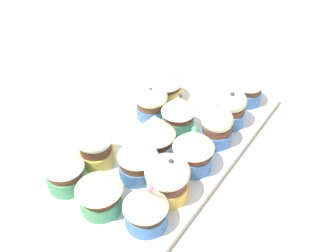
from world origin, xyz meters
TOP-DOWN VIEW (x-y plane):
  - ground_plane at (0.00, 0.00)cm, footprint 180.00×180.00cm
  - baking_tray at (0.00, 0.00)cm, footprint 42.69×23.10cm
  - cupcake_0 at (-15.62, -6.87)cm, footprint 6.26×6.26cm
  - cupcake_1 at (-9.94, -6.57)cm, footprint 6.48×6.48cm
  - cupcake_2 at (-3.01, -6.67)cm, footprint 6.44×6.44cm
  - cupcake_3 at (4.02, -6.86)cm, footprint 5.24×5.24cm
  - cupcake_4 at (9.57, -6.52)cm, footprint 5.32×5.32cm
  - cupcake_5 at (16.79, -6.38)cm, footprint 5.44×5.44cm
  - cupcake_6 at (-17.07, -0.06)cm, footprint 6.67×6.67cm
  - cupcake_7 at (-9.14, -0.68)cm, footprint 6.16×6.16cm
  - cupcake_8 at (-3.59, 0.37)cm, footprint 6.49×6.49cm
  - cupcake_9 at (3.12, -0.09)cm, footprint 5.84×5.84cm
  - cupcake_10 at (-16.72, 6.96)cm, footprint 5.95×5.95cm
  - cupcake_11 at (-10.48, 6.58)cm, footprint 5.74×5.74cm
  - cupcake_12 at (3.39, 5.90)cm, footprint 5.89×5.89cm
  - cupcake_13 at (9.27, 6.78)cm, footprint 6.26×6.26cm
  - napkin at (31.70, 3.01)cm, footprint 16.76×17.68cm

SIDE VIEW (x-z plane):
  - ground_plane at x=0.00cm, z-range -3.00..0.00cm
  - napkin at x=31.70cm, z-range 0.00..0.60cm
  - baking_tray at x=0.00cm, z-range 0.00..1.20cm
  - cupcake_12 at x=3.39cm, z-range 1.24..7.69cm
  - cupcake_3 at x=4.02cm, z-range 1.21..7.88cm
  - cupcake_11 at x=-10.48cm, z-range 1.27..7.99cm
  - cupcake_4 at x=9.57cm, z-range 1.10..8.26cm
  - cupcake_1 at x=-9.94cm, z-range 1.16..8.40cm
  - cupcake_13 at x=9.27cm, z-range 1.34..8.30cm
  - cupcake_9 at x=3.12cm, z-range 1.21..8.58cm
  - cupcake_0 at x=-15.62cm, z-range 1.17..8.74cm
  - cupcake_5 at x=16.79cm, z-range 1.28..8.98cm
  - cupcake_7 at x=-9.14cm, z-range 1.24..9.05cm
  - cupcake_6 at x=-17.07cm, z-range 1.41..8.90cm
  - cupcake_2 at x=-3.01cm, z-range 1.20..9.17cm
  - cupcake_10 at x=-16.72cm, z-range 1.23..9.17cm
  - cupcake_8 at x=-3.59cm, z-range 1.42..9.21cm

